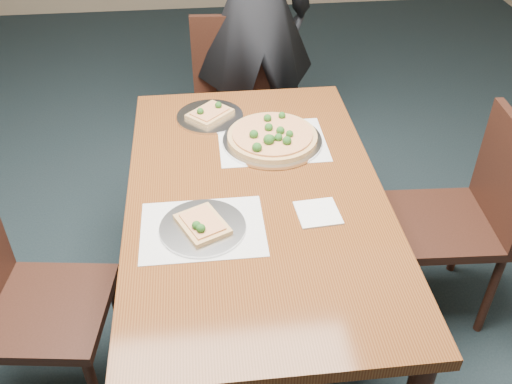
{
  "coord_description": "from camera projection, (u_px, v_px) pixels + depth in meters",
  "views": [
    {
      "loc": [
        -0.06,
        -1.46,
        1.98
      ],
      "look_at": [
        0.11,
        0.1,
        0.75
      ],
      "focal_mm": 40.0,
      "sensor_mm": 36.0,
      "label": 1
    }
  ],
  "objects": [
    {
      "name": "slice_plate_far",
      "position": [
        210.0,
        115.0,
        2.4
      ],
      "size": [
        0.28,
        0.28,
        0.06
      ],
      "color": "silver",
      "rests_on": "dining_table"
    },
    {
      "name": "pizza_pan",
      "position": [
        272.0,
        137.0,
        2.24
      ],
      "size": [
        0.39,
        0.39,
        0.07
      ],
      "color": "silver",
      "rests_on": "dining_table"
    },
    {
      "name": "napkin",
      "position": [
        318.0,
        213.0,
        1.9
      ],
      "size": [
        0.15,
        0.15,
        0.01
      ],
      "primitive_type": "cube",
      "rotation": [
        0.0,
        0.0,
        0.08
      ],
      "color": "white",
      "rests_on": "dining_table"
    },
    {
      "name": "placemat_near",
      "position": [
        203.0,
        229.0,
        1.84
      ],
      "size": [
        0.4,
        0.3,
        0.0
      ],
      "primitive_type": "cube",
      "color": "white",
      "rests_on": "dining_table"
    },
    {
      "name": "chair_far",
      "position": [
        232.0,
        95.0,
        3.05
      ],
      "size": [
        0.45,
        0.45,
        0.91
      ],
      "rotation": [
        0.0,
        0.0,
        -0.07
      ],
      "color": "black",
      "rests_on": "ground"
    },
    {
      "name": "chair_left",
      "position": [
        19.0,
        297.0,
        1.92
      ],
      "size": [
        0.47,
        0.47,
        0.91
      ],
      "rotation": [
        0.0,
        0.0,
        1.44
      ],
      "color": "black",
      "rests_on": "ground"
    },
    {
      "name": "chair_right",
      "position": [
        467.0,
        211.0,
        2.28
      ],
      "size": [
        0.44,
        0.44,
        0.91
      ],
      "rotation": [
        0.0,
        0.0,
        -1.62
      ],
      "color": "black",
      "rests_on": "ground"
    },
    {
      "name": "ground",
      "position": [
        233.0,
        351.0,
        2.37
      ],
      "size": [
        8.0,
        8.0,
        0.0
      ],
      "primitive_type": "plane",
      "color": "black",
      "rests_on": "ground"
    },
    {
      "name": "slice_plate_near",
      "position": [
        202.0,
        226.0,
        1.83
      ],
      "size": [
        0.28,
        0.28,
        0.06
      ],
      "color": "silver",
      "rests_on": "dining_table"
    },
    {
      "name": "diner",
      "position": [
        254.0,
        14.0,
        2.93
      ],
      "size": [
        0.71,
        0.51,
        1.8
      ],
      "primitive_type": "imported",
      "rotation": [
        0.0,
        0.0,
        3.27
      ],
      "color": "black",
      "rests_on": "ground"
    },
    {
      "name": "placemat_main",
      "position": [
        272.0,
        142.0,
        2.25
      ],
      "size": [
        0.42,
        0.32,
        0.0
      ],
      "primitive_type": "cube",
      "color": "white",
      "rests_on": "dining_table"
    },
    {
      "name": "dining_table",
      "position": [
        256.0,
        212.0,
        2.06
      ],
      "size": [
        0.9,
        1.5,
        0.75
      ],
      "color": "#542910",
      "rests_on": "ground"
    }
  ]
}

